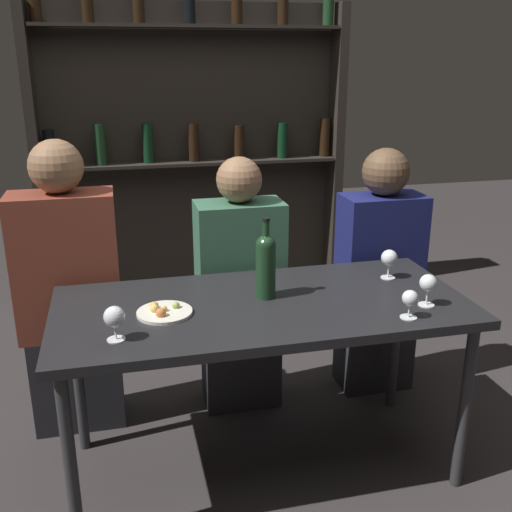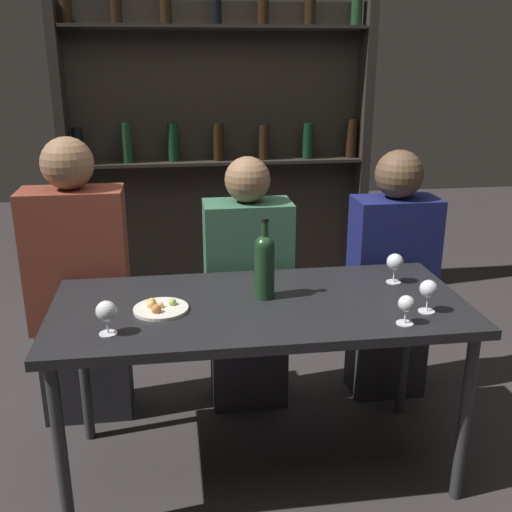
{
  "view_description": "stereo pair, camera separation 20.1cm",
  "coord_description": "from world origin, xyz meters",
  "px_view_note": "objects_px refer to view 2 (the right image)",
  "views": [
    {
      "loc": [
        -0.5,
        -2.01,
        1.61
      ],
      "look_at": [
        0.0,
        0.11,
        0.88
      ],
      "focal_mm": 42.0,
      "sensor_mm": 36.0,
      "label": 1
    },
    {
      "loc": [
        -0.31,
        -2.05,
        1.61
      ],
      "look_at": [
        0.0,
        0.11,
        0.88
      ],
      "focal_mm": 42.0,
      "sensor_mm": 36.0,
      "label": 2
    }
  ],
  "objects_px": {
    "wine_glass_0": "(106,312)",
    "wine_glass_1": "(395,263)",
    "food_plate_0": "(160,308)",
    "seated_person_left": "(80,291)",
    "wine_bottle": "(265,263)",
    "wine_glass_2": "(406,305)",
    "seated_person_center": "(248,293)",
    "wine_glass_3": "(428,290)",
    "seated_person_right": "(391,283)"
  },
  "relations": [
    {
      "from": "wine_glass_0",
      "to": "wine_glass_1",
      "type": "relative_size",
      "value": 0.96
    },
    {
      "from": "seated_person_center",
      "to": "wine_glass_1",
      "type": "bearing_deg",
      "value": -33.79
    },
    {
      "from": "wine_glass_1",
      "to": "wine_glass_0",
      "type": "bearing_deg",
      "value": -163.77
    },
    {
      "from": "wine_glass_1",
      "to": "food_plate_0",
      "type": "relative_size",
      "value": 0.62
    },
    {
      "from": "wine_bottle",
      "to": "seated_person_center",
      "type": "xyz_separation_m",
      "value": [
        -0.01,
        0.45,
        -0.3
      ]
    },
    {
      "from": "wine_bottle",
      "to": "wine_glass_2",
      "type": "bearing_deg",
      "value": -34.55
    },
    {
      "from": "wine_glass_2",
      "to": "seated_person_center",
      "type": "xyz_separation_m",
      "value": [
        -0.45,
        0.75,
        -0.23
      ]
    },
    {
      "from": "wine_bottle",
      "to": "wine_glass_0",
      "type": "relative_size",
      "value": 2.65
    },
    {
      "from": "wine_glass_1",
      "to": "seated_person_center",
      "type": "height_order",
      "value": "seated_person_center"
    },
    {
      "from": "wine_glass_3",
      "to": "wine_glass_1",
      "type": "bearing_deg",
      "value": 92.55
    },
    {
      "from": "wine_bottle",
      "to": "food_plate_0",
      "type": "distance_m",
      "value": 0.42
    },
    {
      "from": "wine_glass_0",
      "to": "wine_glass_3",
      "type": "bearing_deg",
      "value": 1.26
    },
    {
      "from": "food_plate_0",
      "to": "seated_person_left",
      "type": "height_order",
      "value": "seated_person_left"
    },
    {
      "from": "wine_glass_0",
      "to": "seated_person_left",
      "type": "distance_m",
      "value": 0.74
    },
    {
      "from": "wine_glass_2",
      "to": "seated_person_center",
      "type": "bearing_deg",
      "value": 120.77
    },
    {
      "from": "seated_person_left",
      "to": "wine_glass_2",
      "type": "bearing_deg",
      "value": -32.16
    },
    {
      "from": "seated_person_right",
      "to": "food_plate_0",
      "type": "bearing_deg",
      "value": -154.15
    },
    {
      "from": "wine_glass_1",
      "to": "wine_glass_2",
      "type": "xyz_separation_m",
      "value": [
        -0.1,
        -0.39,
        -0.01
      ]
    },
    {
      "from": "wine_glass_2",
      "to": "wine_glass_3",
      "type": "relative_size",
      "value": 0.86
    },
    {
      "from": "wine_glass_3",
      "to": "seated_person_right",
      "type": "bearing_deg",
      "value": 79.6
    },
    {
      "from": "seated_person_center",
      "to": "seated_person_right",
      "type": "xyz_separation_m",
      "value": [
        0.69,
        0.0,
        0.01
      ]
    },
    {
      "from": "wine_glass_2",
      "to": "seated_person_left",
      "type": "height_order",
      "value": "seated_person_left"
    },
    {
      "from": "seated_person_left",
      "to": "seated_person_center",
      "type": "bearing_deg",
      "value": -0.0
    },
    {
      "from": "seated_person_center",
      "to": "seated_person_right",
      "type": "distance_m",
      "value": 0.69
    },
    {
      "from": "seated_person_left",
      "to": "seated_person_right",
      "type": "bearing_deg",
      "value": 0.0
    },
    {
      "from": "wine_bottle",
      "to": "seated_person_left",
      "type": "distance_m",
      "value": 0.92
    },
    {
      "from": "wine_glass_0",
      "to": "food_plate_0",
      "type": "xyz_separation_m",
      "value": [
        0.17,
        0.17,
        -0.07
      ]
    },
    {
      "from": "food_plate_0",
      "to": "wine_glass_0",
      "type": "bearing_deg",
      "value": -134.76
    },
    {
      "from": "seated_person_left",
      "to": "seated_person_right",
      "type": "relative_size",
      "value": 1.07
    },
    {
      "from": "wine_glass_1",
      "to": "wine_glass_3",
      "type": "height_order",
      "value": "wine_glass_1"
    },
    {
      "from": "wine_glass_3",
      "to": "seated_person_left",
      "type": "relative_size",
      "value": 0.09
    },
    {
      "from": "wine_glass_0",
      "to": "wine_glass_1",
      "type": "distance_m",
      "value": 1.16
    },
    {
      "from": "wine_bottle",
      "to": "seated_person_left",
      "type": "bearing_deg",
      "value": 149.3
    },
    {
      "from": "wine_bottle",
      "to": "wine_glass_2",
      "type": "relative_size",
      "value": 3.0
    },
    {
      "from": "food_plate_0",
      "to": "seated_person_left",
      "type": "relative_size",
      "value": 0.15
    },
    {
      "from": "wine_glass_0",
      "to": "wine_glass_2",
      "type": "xyz_separation_m",
      "value": [
        1.01,
        -0.06,
        -0.01
      ]
    },
    {
      "from": "wine_glass_3",
      "to": "seated_person_right",
      "type": "relative_size",
      "value": 0.1
    },
    {
      "from": "seated_person_left",
      "to": "wine_bottle",
      "type": "bearing_deg",
      "value": -30.7
    },
    {
      "from": "wine_glass_3",
      "to": "seated_person_center",
      "type": "relative_size",
      "value": 0.1
    },
    {
      "from": "wine_glass_0",
      "to": "wine_glass_3",
      "type": "xyz_separation_m",
      "value": [
        1.12,
        0.02,
        0.0
      ]
    },
    {
      "from": "wine_glass_3",
      "to": "seated_person_left",
      "type": "distance_m",
      "value": 1.49
    },
    {
      "from": "wine_glass_2",
      "to": "seated_person_left",
      "type": "bearing_deg",
      "value": 147.84
    },
    {
      "from": "wine_glass_2",
      "to": "wine_glass_3",
      "type": "height_order",
      "value": "wine_glass_3"
    },
    {
      "from": "wine_glass_3",
      "to": "wine_glass_2",
      "type": "bearing_deg",
      "value": -143.21
    },
    {
      "from": "wine_glass_2",
      "to": "seated_person_left",
      "type": "relative_size",
      "value": 0.08
    },
    {
      "from": "wine_glass_0",
      "to": "food_plate_0",
      "type": "height_order",
      "value": "wine_glass_0"
    },
    {
      "from": "wine_glass_0",
      "to": "seated_person_left",
      "type": "height_order",
      "value": "seated_person_left"
    },
    {
      "from": "wine_bottle",
      "to": "seated_person_right",
      "type": "xyz_separation_m",
      "value": [
        0.68,
        0.45,
        -0.29
      ]
    },
    {
      "from": "food_plate_0",
      "to": "seated_person_center",
      "type": "height_order",
      "value": "seated_person_center"
    },
    {
      "from": "seated_person_left",
      "to": "wine_glass_3",
      "type": "bearing_deg",
      "value": -26.91
    }
  ]
}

